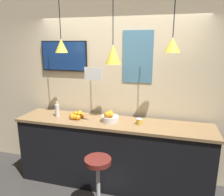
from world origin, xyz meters
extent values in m
cube|color=beige|center=(0.00, 0.94, 1.45)|extent=(8.00, 0.06, 2.90)
cube|color=black|center=(0.00, 0.53, 0.49)|extent=(2.81, 0.55, 0.98)
cube|color=olive|center=(0.00, 0.53, 1.00)|extent=(2.85, 0.59, 0.04)
cylinder|color=#B7B7BC|center=(0.00, -0.11, 0.36)|extent=(0.05, 0.05, 0.69)
cylinder|color=#5B1E19|center=(0.00, -0.11, 0.74)|extent=(0.33, 0.33, 0.06)
cylinder|color=beige|center=(-0.03, 0.53, 1.06)|extent=(0.25, 0.25, 0.08)
sphere|color=orange|center=(0.00, 0.47, 1.13)|extent=(0.07, 0.07, 0.07)
sphere|color=orange|center=(-0.06, 0.46, 1.14)|extent=(0.08, 0.08, 0.08)
sphere|color=orange|center=(-0.03, 0.53, 1.14)|extent=(0.09, 0.09, 0.09)
sphere|color=orange|center=(-0.04, 0.52, 1.14)|extent=(0.07, 0.07, 0.07)
sphere|color=orange|center=(-0.49, 0.57, 1.06)|extent=(0.08, 0.08, 0.08)
sphere|color=orange|center=(-0.56, 0.65, 1.06)|extent=(0.08, 0.08, 0.08)
sphere|color=orange|center=(-0.55, 0.60, 1.06)|extent=(0.08, 0.08, 0.08)
sphere|color=orange|center=(-0.55, 0.60, 1.06)|extent=(0.07, 0.07, 0.07)
sphere|color=orange|center=(-0.62, 0.62, 1.06)|extent=(0.08, 0.08, 0.08)
sphere|color=orange|center=(-0.58, 0.51, 1.06)|extent=(0.08, 0.08, 0.08)
sphere|color=orange|center=(-0.56, 0.58, 1.05)|extent=(0.07, 0.07, 0.07)
sphere|color=orange|center=(-0.54, 0.56, 1.06)|extent=(0.08, 0.08, 0.08)
sphere|color=orange|center=(-0.51, 0.46, 1.06)|extent=(0.07, 0.07, 0.07)
sphere|color=orange|center=(-0.59, 0.46, 1.06)|extent=(0.08, 0.08, 0.08)
sphere|color=orange|center=(-0.55, 0.46, 1.06)|extent=(0.08, 0.08, 0.08)
sphere|color=orange|center=(-0.63, 0.54, 1.06)|extent=(0.08, 0.08, 0.08)
sphere|color=orange|center=(-0.50, 0.46, 1.06)|extent=(0.08, 0.08, 0.08)
cylinder|color=silver|center=(-0.87, 0.53, 1.11)|extent=(0.06, 0.06, 0.19)
cylinder|color=silver|center=(-0.87, 0.53, 1.23)|extent=(0.03, 0.03, 0.05)
cylinder|color=gold|center=(0.40, 0.53, 1.06)|extent=(0.08, 0.08, 0.07)
cylinder|color=white|center=(0.40, 0.53, 1.10)|extent=(0.08, 0.08, 0.01)
cylinder|color=black|center=(-0.77, 0.58, 2.49)|extent=(0.01, 0.01, 0.62)
cone|color=gold|center=(-0.77, 0.58, 2.08)|extent=(0.18, 0.18, 0.19)
sphere|color=#F9EFCC|center=(-0.77, 0.58, 2.00)|extent=(0.04, 0.04, 0.04)
cylinder|color=black|center=(0.00, 0.58, 2.45)|extent=(0.01, 0.01, 0.70)
cone|color=gold|center=(0.00, 0.58, 1.97)|extent=(0.21, 0.21, 0.26)
sphere|color=#F9EFCC|center=(0.00, 0.58, 1.86)|extent=(0.04, 0.04, 0.04)
cylinder|color=black|center=(0.77, 0.58, 2.49)|extent=(0.01, 0.01, 0.61)
cone|color=gold|center=(0.77, 0.58, 2.10)|extent=(0.20, 0.20, 0.18)
sphere|color=#F9EFCC|center=(0.77, 0.58, 2.03)|extent=(0.04, 0.04, 0.04)
cube|color=black|center=(-0.90, 0.89, 1.92)|extent=(0.78, 0.04, 0.47)
cube|color=navy|center=(-0.90, 0.87, 1.92)|extent=(0.75, 0.01, 0.44)
cube|color=white|center=(-0.19, 0.31, 1.73)|extent=(0.24, 0.01, 0.17)
cube|color=teal|center=(0.29, 0.90, 1.92)|extent=(0.45, 0.01, 0.76)
camera|label=1|loc=(0.80, -2.34, 2.12)|focal=35.00mm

